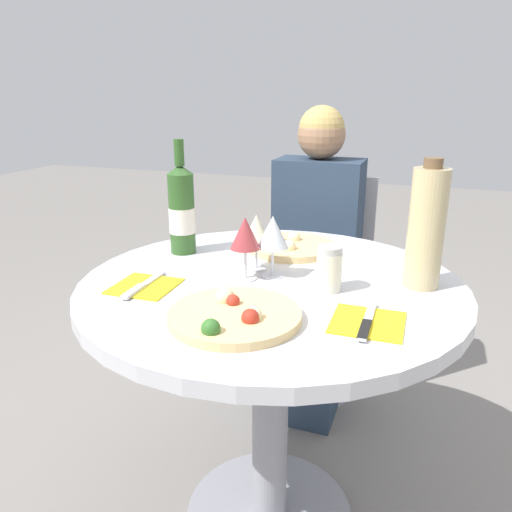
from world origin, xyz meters
name	(u,v)px	position (x,y,z in m)	size (l,w,h in m)	color
dining_table	(271,338)	(0.00, 0.00, 0.61)	(0.99, 0.99, 0.77)	gray
chair_behind_diner	(319,287)	(-0.05, 0.80, 0.45)	(0.40, 0.40, 0.90)	#ADADB2
seated_diner	(312,278)	(-0.05, 0.66, 0.54)	(0.33, 0.41, 1.19)	#28384C
pizza_large	(236,315)	(0.00, -0.25, 0.78)	(0.29, 0.29, 0.05)	#E5C17F
pizza_small_far	(292,246)	(-0.02, 0.26, 0.78)	(0.27, 0.27, 0.05)	#E5C17F
wine_bottle	(182,210)	(-0.33, 0.14, 0.90)	(0.08, 0.08, 0.34)	#2D5623
tall_carafe	(426,228)	(0.36, 0.09, 0.92)	(0.09, 0.09, 0.32)	tan
sugar_shaker	(329,269)	(0.15, -0.02, 0.83)	(0.06, 0.06, 0.11)	silver
wine_glass_center	(273,233)	(-0.01, 0.03, 0.89)	(0.08, 0.08, 0.16)	silver
wine_glass_front_left	(245,234)	(-0.07, -0.01, 0.89)	(0.08, 0.08, 0.17)	silver
wine_glass_back_left	(256,230)	(-0.07, 0.07, 0.88)	(0.08, 0.08, 0.15)	silver
place_setting_left	(144,286)	(-0.28, -0.16, 0.78)	(0.16, 0.19, 0.01)	yellow
place_setting_right	(367,322)	(0.27, -0.17, 0.78)	(0.15, 0.19, 0.01)	yellow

